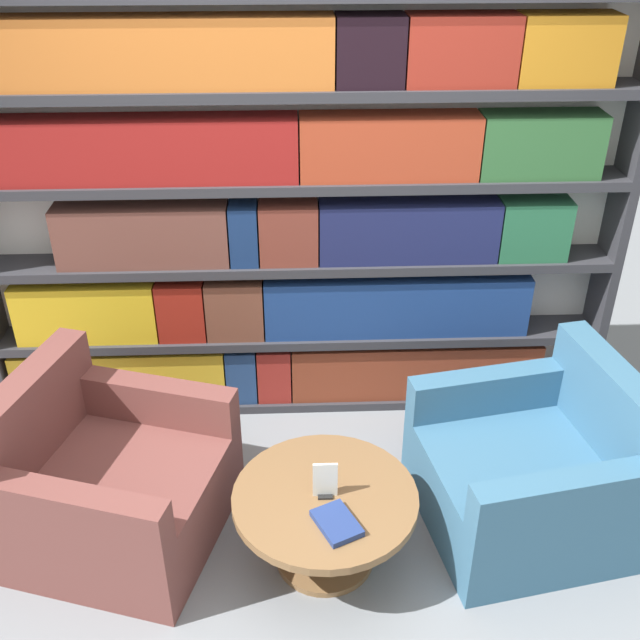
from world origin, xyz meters
TOP-DOWN VIEW (x-y plane):
  - ground_plane at (0.00, 0.00)m, footprint 14.00×14.00m
  - bookshelf at (-0.03, 1.34)m, footprint 3.37×0.30m
  - armchair_left at (-0.89, 0.33)m, footprint 1.11×1.09m
  - armchair_right at (1.06, 0.33)m, footprint 1.04×1.01m
  - coffee_table at (0.08, 0.11)m, footprint 0.80×0.80m
  - table_sign at (0.08, 0.11)m, footprint 0.10×0.06m
  - stray_book at (0.12, -0.06)m, footprint 0.22×0.25m

SIDE VIEW (x-z plane):
  - ground_plane at x=0.00m, z-range 0.00..0.00m
  - armchair_left at x=-0.89m, z-range -0.12..0.67m
  - armchair_right at x=1.06m, z-range -0.12..0.67m
  - coffee_table at x=0.08m, z-range 0.08..0.47m
  - stray_book at x=0.12m, z-range 0.39..0.41m
  - table_sign at x=0.08m, z-range 0.37..0.55m
  - bookshelf at x=-0.03m, z-range -0.02..2.21m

